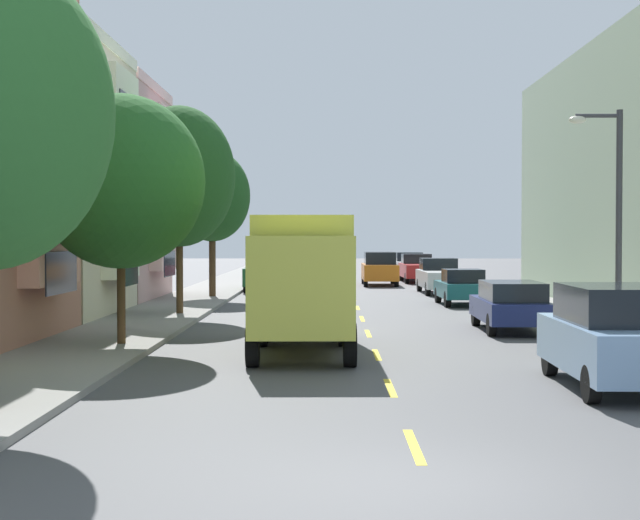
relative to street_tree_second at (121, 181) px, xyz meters
The scene contains 19 objects.
ground_plane 18.52m from the street_tree_second, 69.21° to the left, with size 160.00×160.00×0.00m, color #4C4C4F.
sidewalk_left 15.45m from the street_tree_second, 92.70° to the left, with size 3.20×120.00×0.14m, color gray.
sidewalk_right 20.50m from the street_tree_second, 47.74° to the left, with size 3.20×120.00×0.14m, color gray.
lane_centerline_dashes 13.71m from the street_tree_second, 60.60° to the left, with size 0.14×47.20×0.01m.
townhouse_fourth_rose 19.42m from the street_tree_second, 113.16° to the left, with size 11.50×8.32×9.54m.
street_tree_second is the anchor object (origin of this frame).
street_tree_third 9.54m from the street_tree_second, 90.00° to the left, with size 3.93×3.93×7.29m.
street_tree_farthest 19.03m from the street_tree_second, 90.00° to the left, with size 3.43×3.43×6.58m.
street_lamp 12.35m from the street_tree_second, ahead, with size 1.35×0.28×5.87m.
delivery_box_truck 5.18m from the street_tree_second, ahead, with size 2.51×7.13×3.35m.
parked_pickup_red 36.79m from the street_tree_second, 72.89° to the left, with size 2.09×5.33×1.73m.
parked_suv_forest 25.72m from the street_tree_second, 85.62° to the left, with size 1.99×4.82×1.93m.
parked_pickup_white 26.13m from the street_tree_second, 65.26° to the left, with size 2.09×5.33×1.73m.
parked_suv_sky 12.70m from the street_tree_second, 30.22° to the right, with size 2.02×4.83×1.93m.
parked_sedan_burgundy 38.58m from the street_tree_second, 87.04° to the left, with size 1.91×4.54×1.43m.
parked_hatchback_teal 19.05m from the street_tree_second, 55.06° to the left, with size 1.84×4.04×1.50m.
parked_pickup_silver 42.23m from the street_tree_second, 75.14° to the left, with size 2.13×5.35×1.73m.
parked_wagon_navy 12.14m from the street_tree_second, 23.24° to the left, with size 1.89×4.73×1.50m.
moving_orange_sedan 32.40m from the street_tree_second, 75.26° to the left, with size 1.95×4.80×1.93m.
Camera 1 is at (-1.17, -10.95, 2.86)m, focal length 53.79 mm.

